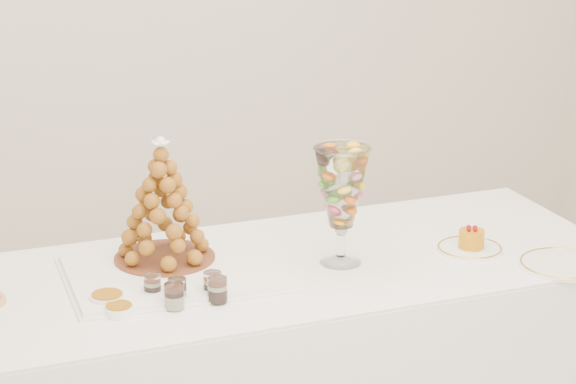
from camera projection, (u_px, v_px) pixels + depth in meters
name	position (u px, v px, depth m)	size (l,w,h in m)	color
buffet_table	(287.00, 379.00, 3.51)	(2.05, 0.83, 0.78)	white
lace_tray	(174.00, 272.00, 3.30)	(0.61, 0.46, 0.02)	white
macaron_vase	(342.00, 189.00, 3.33)	(0.17, 0.17, 0.36)	white
cake_plate	(470.00, 249.00, 3.50)	(0.21, 0.21, 0.01)	white
spare_plate	(562.00, 265.00, 3.37)	(0.26, 0.26, 0.01)	white
verrine_a	(152.00, 286.00, 3.15)	(0.05, 0.05, 0.07)	white
verrine_b	(177.00, 291.00, 3.11)	(0.05, 0.05, 0.07)	white
verrine_c	(213.00, 284.00, 3.16)	(0.05, 0.05, 0.07)	white
verrine_d	(174.00, 296.00, 3.07)	(0.05, 0.05, 0.07)	white
verrine_e	(217.00, 290.00, 3.11)	(0.05, 0.05, 0.07)	white
ramekin_back	(107.00, 300.00, 3.10)	(0.10, 0.10, 0.03)	white
ramekin_front	(119.00, 310.00, 3.04)	(0.08, 0.08, 0.02)	white
croquembouche	(163.00, 200.00, 3.32)	(0.30, 0.30, 0.38)	brown
mousse_cake	(471.00, 239.00, 3.49)	(0.08, 0.08, 0.07)	#C47709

